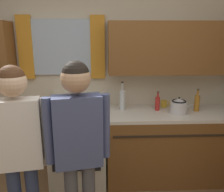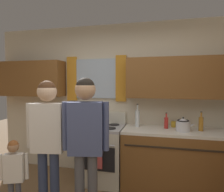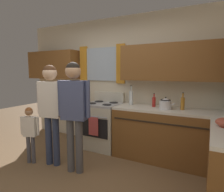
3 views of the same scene
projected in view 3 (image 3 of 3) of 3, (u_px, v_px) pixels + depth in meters
name	position (u px, v px, depth m)	size (l,w,h in m)	color
ground_plane	(57.00, 192.00, 2.42)	(12.00, 12.00, 0.00)	brown
back_wall_unit	(121.00, 76.00, 3.83)	(4.60, 0.42, 2.60)	beige
kitchen_counter_run	(194.00, 146.00, 2.75)	(2.16, 1.81, 0.90)	brown
stove_oven	(103.00, 124.00, 3.82)	(0.68, 0.67, 1.10)	beige
bottle_sauce_red	(154.00, 102.00, 3.36)	(0.06, 0.06, 0.25)	red
bottle_tall_clear	(131.00, 97.00, 3.59)	(0.07, 0.07, 0.37)	silver
bottle_oil_amber	(183.00, 103.00, 3.10)	(0.06, 0.06, 0.29)	#B27223
mug_mustard_yellow	(162.00, 104.00, 3.43)	(0.12, 0.08, 0.09)	gold
stovetop_kettle	(166.00, 104.00, 3.14)	(0.27, 0.20, 0.21)	silver
adult_holding_child	(51.00, 103.00, 3.02)	(0.50, 0.22, 1.62)	#2D3856
adult_in_plaid	(74.00, 104.00, 2.79)	(0.50, 0.23, 1.65)	#4C4C51
small_child	(30.00, 128.00, 3.12)	(0.30, 0.16, 0.95)	#4C4C56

